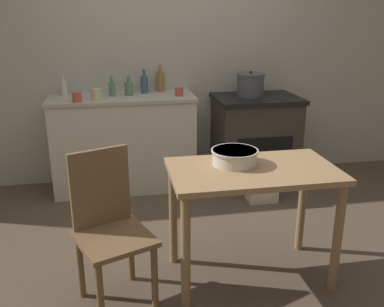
% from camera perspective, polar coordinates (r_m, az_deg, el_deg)
% --- Properties ---
extents(ground_plane, '(14.00, 14.00, 0.00)m').
position_cam_1_polar(ground_plane, '(3.22, 1.57, -12.71)').
color(ground_plane, brown).
extents(wall_back, '(8.00, 0.07, 2.55)m').
position_cam_1_polar(wall_back, '(4.34, -2.76, 13.26)').
color(wall_back, '#B2AD9E').
rests_on(wall_back, ground_plane).
extents(counter_cabinet, '(1.36, 0.53, 0.91)m').
position_cam_1_polar(counter_cabinet, '(4.18, -9.01, 1.39)').
color(counter_cabinet, beige).
rests_on(counter_cabinet, ground_plane).
extents(stove, '(0.82, 0.64, 0.88)m').
position_cam_1_polar(stove, '(4.35, 8.34, 1.89)').
color(stove, '#38332D').
rests_on(stove, ground_plane).
extents(work_table, '(1.03, 0.60, 0.76)m').
position_cam_1_polar(work_table, '(2.68, 8.06, -4.54)').
color(work_table, '#A87F56').
rests_on(work_table, ground_plane).
extents(chair, '(0.52, 0.52, 0.92)m').
position_cam_1_polar(chair, '(2.58, -10.99, -9.30)').
color(chair, brown).
rests_on(chair, ground_plane).
extents(flour_sack, '(0.27, 0.19, 0.39)m').
position_cam_1_polar(flour_sack, '(3.96, 9.35, -3.60)').
color(flour_sack, beige).
rests_on(flour_sack, ground_plane).
extents(stock_pot, '(0.27, 0.27, 0.25)m').
position_cam_1_polar(stock_pot, '(4.23, 7.77, 9.07)').
color(stock_pot, '#4C4C51').
rests_on(stock_pot, stove).
extents(mixing_bowl_large, '(0.30, 0.30, 0.09)m').
position_cam_1_polar(mixing_bowl_large, '(2.67, 5.70, -0.36)').
color(mixing_bowl_large, silver).
rests_on(mixing_bowl_large, work_table).
extents(bottle_far_left, '(0.07, 0.07, 0.23)m').
position_cam_1_polar(bottle_far_left, '(4.19, -6.37, 9.20)').
color(bottle_far_left, '#3D5675').
rests_on(bottle_far_left, counter_cabinet).
extents(bottle_left, '(0.06, 0.06, 0.19)m').
position_cam_1_polar(bottle_left, '(4.22, -16.69, 8.38)').
color(bottle_left, silver).
rests_on(bottle_left, counter_cabinet).
extents(bottle_mid_left, '(0.08, 0.08, 0.18)m').
position_cam_1_polar(bottle_mid_left, '(4.10, -8.42, 8.63)').
color(bottle_mid_left, '#517F5B').
rests_on(bottle_mid_left, counter_cabinet).
extents(bottle_center_left, '(0.06, 0.06, 0.18)m').
position_cam_1_polar(bottle_center_left, '(4.09, -10.63, 8.52)').
color(bottle_center_left, '#517F5B').
rests_on(bottle_center_left, counter_cabinet).
extents(bottle_center, '(0.07, 0.07, 0.26)m').
position_cam_1_polar(bottle_center, '(4.27, -4.24, 9.58)').
color(bottle_center, olive).
rests_on(bottle_center, counter_cabinet).
extents(cup_center_right, '(0.08, 0.08, 0.08)m').
position_cam_1_polar(cup_center_right, '(3.89, -15.10, 7.26)').
color(cup_center_right, '#B74C42').
rests_on(cup_center_right, counter_cabinet).
extents(cup_mid_right, '(0.09, 0.09, 0.10)m').
position_cam_1_polar(cup_mid_right, '(3.95, -12.62, 7.73)').
color(cup_mid_right, beige).
rests_on(cup_mid_right, counter_cabinet).
extents(cup_right, '(0.08, 0.08, 0.08)m').
position_cam_1_polar(cup_right, '(4.04, -1.73, 8.26)').
color(cup_right, '#B74C42').
rests_on(cup_right, counter_cabinet).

